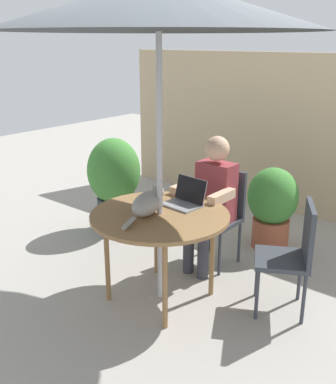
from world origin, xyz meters
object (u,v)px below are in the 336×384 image
(person_seated, at_px, (212,196))
(potted_plant_near_fence, at_px, (114,179))
(chair_empty, at_px, (294,250))
(patio_table, at_px, (160,220))
(chair_occupied, at_px, (220,209))
(patio_umbrella, at_px, (159,4))
(laptop, at_px, (186,197))
(cat, at_px, (148,203))
(potted_plant_by_chair, at_px, (272,204))

(person_seated, xyz_separation_m, potted_plant_near_fence, (-1.32, 0.07, -0.11))
(chair_empty, bearing_deg, patio_table, -151.27)
(chair_occupied, distance_m, person_seated, 0.23)
(patio_umbrella, distance_m, chair_empty, 2.02)
(chair_occupied, height_order, laptop, laptop)
(person_seated, height_order, cat, person_seated)
(cat, height_order, potted_plant_by_chair, cat)
(patio_table, relative_size, person_seated, 0.89)
(patio_table, xyz_separation_m, chair_occupied, (0.00, 0.88, -0.16))
(chair_occupied, relative_size, cat, 1.40)
(patio_table, distance_m, potted_plant_near_fence, 1.54)
(patio_table, relative_size, cat, 1.72)
(person_seated, relative_size, potted_plant_by_chair, 1.47)
(patio_table, bearing_deg, person_seated, 90.00)
(patio_table, bearing_deg, chair_occupied, 90.00)
(person_seated, height_order, potted_plant_by_chair, person_seated)
(potted_plant_near_fence, height_order, potted_plant_by_chair, potted_plant_near_fence)
(person_seated, bearing_deg, chair_occupied, 90.00)
(laptop, bearing_deg, cat, -109.18)
(patio_umbrella, xyz_separation_m, potted_plant_near_fence, (-1.32, 0.79, -1.67))
(chair_empty, distance_m, potted_plant_by_chair, 1.17)
(patio_table, xyz_separation_m, patio_umbrella, (0.00, 0.00, 1.57))
(patio_umbrella, bearing_deg, chair_occupied, 90.00)
(laptop, xyz_separation_m, potted_plant_near_fence, (-1.36, 0.49, -0.22))
(patio_umbrella, xyz_separation_m, chair_empty, (0.91, 0.50, -1.73))
(patio_umbrella, bearing_deg, person_seated, 90.00)
(patio_table, xyz_separation_m, chair_empty, (0.91, 0.50, -0.16))
(potted_plant_near_fence, bearing_deg, laptop, -19.87)
(patio_table, distance_m, potted_plant_by_chair, 1.49)
(laptop, bearing_deg, potted_plant_near_fence, 160.13)
(chair_occupied, bearing_deg, laptop, -86.50)
(chair_empty, bearing_deg, cat, -151.32)
(patio_umbrella, distance_m, potted_plant_near_fence, 2.27)
(patio_umbrella, distance_m, cat, 1.43)
(laptop, relative_size, potted_plant_by_chair, 0.38)
(chair_empty, xyz_separation_m, person_seated, (-0.91, 0.22, 0.17))
(chair_occupied, xyz_separation_m, cat, (-0.08, -0.92, 0.30))
(chair_occupied, distance_m, chair_empty, 0.98)
(patio_umbrella, bearing_deg, potted_plant_by_chair, 80.60)
(potted_plant_near_fence, bearing_deg, cat, -33.70)
(patio_table, xyz_separation_m, potted_plant_near_fence, (-1.32, 0.79, -0.11))
(patio_table, height_order, person_seated, person_seated)
(chair_empty, height_order, potted_plant_near_fence, potted_plant_near_fence)
(chair_empty, relative_size, laptop, 2.77)
(chair_occupied, bearing_deg, person_seated, -90.00)
(cat, bearing_deg, person_seated, 83.88)
(person_seated, distance_m, potted_plant_by_chair, 0.81)
(chair_occupied, relative_size, person_seated, 0.72)
(chair_empty, height_order, cat, cat)
(patio_table, distance_m, chair_occupied, 0.89)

